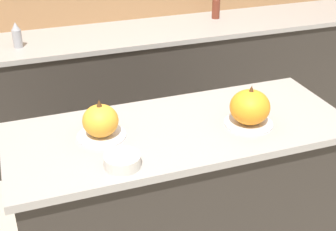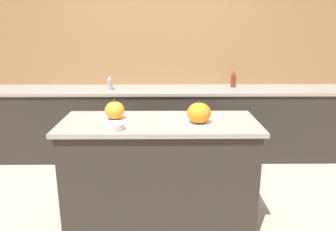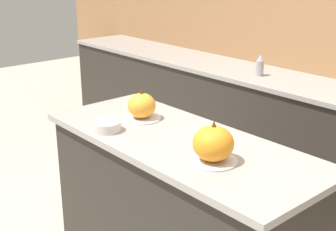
{
  "view_description": "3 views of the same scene",
  "coord_description": "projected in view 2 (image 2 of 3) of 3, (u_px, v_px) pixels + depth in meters",
  "views": [
    {
      "loc": [
        -0.68,
        -1.72,
        1.97
      ],
      "look_at": [
        -0.07,
        -0.03,
        1.0
      ],
      "focal_mm": 50.0,
      "sensor_mm": 36.0,
      "label": 1
    },
    {
      "loc": [
        0.05,
        -2.49,
        1.66
      ],
      "look_at": [
        0.07,
        -0.03,
        0.97
      ],
      "focal_mm": 35.0,
      "sensor_mm": 36.0,
      "label": 2
    },
    {
      "loc": [
        1.62,
        -1.48,
        1.79
      ],
      "look_at": [
        -0.06,
        -0.02,
        1.03
      ],
      "focal_mm": 50.0,
      "sensor_mm": 36.0,
      "label": 3
    }
  ],
  "objects": [
    {
      "name": "pumpkin_cake_left",
      "position": [
        115.0,
        111.0,
        2.62
      ],
      "size": [
        0.22,
        0.22,
        0.18
      ],
      "color": "silver",
      "rests_on": "kitchen_island"
    },
    {
      "name": "ground_plane",
      "position": [
        160.0,
        222.0,
        2.85
      ],
      "size": [
        12.0,
        12.0,
        0.0
      ],
      "primitive_type": "plane",
      "color": "#BCB29E"
    },
    {
      "name": "kitchen_island",
      "position": [
        160.0,
        173.0,
        2.72
      ],
      "size": [
        1.57,
        0.64,
        0.91
      ],
      "color": "#2D2823",
      "rests_on": "ground_plane"
    },
    {
      "name": "bottle_short",
      "position": [
        110.0,
        83.0,
        3.95
      ],
      "size": [
        0.06,
        0.06,
        0.17
      ],
      "color": "#99999E",
      "rests_on": "back_counter"
    },
    {
      "name": "mixing_bowl",
      "position": [
        114.0,
        126.0,
        2.39
      ],
      "size": [
        0.15,
        0.15,
        0.05
      ],
      "color": "beige",
      "rests_on": "kitchen_island"
    },
    {
      "name": "bottle_tall",
      "position": [
        233.0,
        79.0,
        4.12
      ],
      "size": [
        0.06,
        0.06,
        0.21
      ],
      "color": "maroon",
      "rests_on": "back_counter"
    },
    {
      "name": "pumpkin_cake_right",
      "position": [
        199.0,
        114.0,
        2.51
      ],
      "size": [
        0.22,
        0.22,
        0.2
      ],
      "color": "silver",
      "rests_on": "kitchen_island"
    },
    {
      "name": "back_counter",
      "position": [
        161.0,
        123.0,
        4.16
      ],
      "size": [
        6.0,
        0.6,
        0.89
      ],
      "color": "#2D2823",
      "rests_on": "ground_plane"
    },
    {
      "name": "wall_back",
      "position": [
        161.0,
        56.0,
        4.26
      ],
      "size": [
        8.0,
        0.06,
        2.5
      ],
      "color": "#9E7047",
      "rests_on": "ground_plane"
    }
  ]
}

